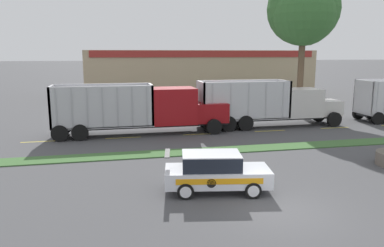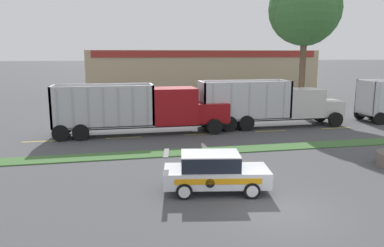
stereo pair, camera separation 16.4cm
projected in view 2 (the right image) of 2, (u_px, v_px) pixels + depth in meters
The scene contains 14 objects.
ground_plane at pixel (277, 211), 13.74m from camera, with size 600.00×600.00×0.00m, color #474749.
grass_verge at pixel (214, 151), 22.17m from camera, with size 120.00×1.54×0.06m, color #3D6633.
centre_line_2 at pixel (41, 141), 24.63m from camera, with size 2.40×0.14×0.01m, color yellow.
centre_line_3 at pixel (124, 138), 25.73m from camera, with size 2.40×0.14×0.01m, color yellow.
centre_line_4 at pixel (200, 134), 26.82m from camera, with size 2.40×0.14×0.01m, color yellow.
centre_line_5 at pixel (271, 131), 27.91m from camera, with size 2.40×0.14×0.01m, color yellow.
centre_line_6 at pixel (336, 128), 29.01m from camera, with size 2.40×0.14×0.01m, color yellow.
dump_truck_mid at pixel (282, 106), 29.45m from camera, with size 11.65×2.59×3.65m.
dump_truck_trail at pixel (159, 110), 26.82m from camera, with size 12.36×2.71×3.58m.
rally_car at pixel (214, 172), 15.54m from camera, with size 4.58×2.48×1.69m.
traffic_cone at pixel (242, 168), 17.83m from camera, with size 0.39×0.39×0.70m.
store_building_backdrop at pixel (198, 73), 52.21m from camera, with size 29.67×12.10×6.10m.
tree_behind_left at pixel (305, 1), 33.70m from camera, with size 6.55×6.55×14.61m.
tree_behind_centre at pixel (306, 9), 32.64m from camera, with size 5.42×5.42×13.12m.
Camera 2 is at (-5.73, -11.99, 5.69)m, focal length 35.00 mm.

